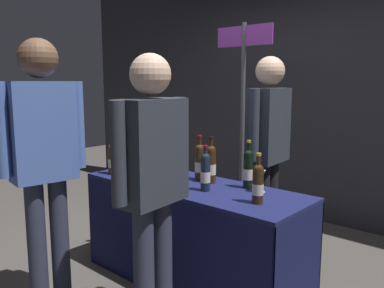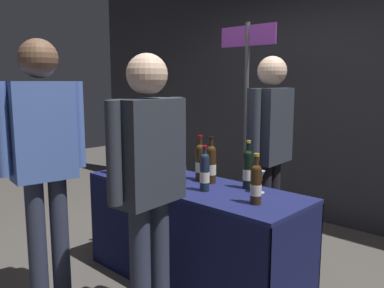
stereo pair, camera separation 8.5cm
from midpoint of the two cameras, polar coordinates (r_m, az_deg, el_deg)
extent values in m
plane|color=#514C47|center=(3.24, 0.80, -19.08)|extent=(12.00, 12.00, 0.00)
cube|color=#2D2D33|center=(4.55, 18.54, 8.74)|extent=(7.49, 0.12, 3.08)
cube|color=#191E51|center=(2.96, 0.83, -6.00)|extent=(1.75, 0.62, 0.02)
cube|color=#141942|center=(2.88, -3.43, -14.56)|extent=(1.75, 0.01, 0.75)
cube|color=#141942|center=(3.29, 4.48, -11.48)|extent=(1.75, 0.01, 0.75)
cube|color=#141942|center=(3.69, -9.29, -9.32)|extent=(0.01, 0.62, 0.75)
cube|color=#141942|center=(2.62, 15.59, -17.36)|extent=(0.01, 0.62, 0.75)
cylinder|color=black|center=(2.97, -0.73, -3.51)|extent=(0.07, 0.07, 0.22)
sphere|color=black|center=(2.95, -0.73, -1.43)|extent=(0.07, 0.07, 0.07)
cylinder|color=black|center=(2.94, -0.73, -0.68)|extent=(0.03, 0.03, 0.08)
cylinder|color=black|center=(2.93, -0.74, 0.24)|extent=(0.03, 0.03, 0.02)
cylinder|color=beige|center=(2.97, -0.73, -3.84)|extent=(0.07, 0.07, 0.07)
cylinder|color=#38230F|center=(2.50, 10.05, -6.05)|extent=(0.07, 0.07, 0.21)
sphere|color=#38230F|center=(2.48, 10.12, -3.65)|extent=(0.07, 0.07, 0.07)
cylinder|color=#38230F|center=(2.47, 10.15, -2.70)|extent=(0.03, 0.03, 0.08)
cylinder|color=#B7932D|center=(2.46, 10.18, -1.54)|extent=(0.03, 0.03, 0.02)
cylinder|color=beige|center=(2.51, 10.04, -6.43)|extent=(0.07, 0.07, 0.07)
cylinder|color=#38230F|center=(3.06, 1.97, -2.92)|extent=(0.07, 0.07, 0.24)
sphere|color=#38230F|center=(3.04, 1.98, -0.67)|extent=(0.07, 0.07, 0.07)
cylinder|color=#38230F|center=(3.03, 1.98, 0.11)|extent=(0.03, 0.03, 0.08)
cylinder|color=maroon|center=(3.02, 1.99, 1.07)|extent=(0.03, 0.03, 0.02)
cylinder|color=beige|center=(3.06, 1.97, -3.27)|extent=(0.07, 0.07, 0.08)
cylinder|color=#38230F|center=(3.32, -10.31, -2.34)|extent=(0.07, 0.07, 0.22)
sphere|color=#38230F|center=(3.30, -10.36, -0.49)|extent=(0.07, 0.07, 0.07)
cylinder|color=#38230F|center=(3.30, -10.38, 0.16)|extent=(0.03, 0.03, 0.08)
cylinder|color=maroon|center=(3.29, -10.40, 0.96)|extent=(0.03, 0.03, 0.02)
cylinder|color=beige|center=(3.32, -10.30, -2.63)|extent=(0.07, 0.07, 0.07)
cylinder|color=#38230F|center=(3.28, -3.78, -2.46)|extent=(0.07, 0.07, 0.20)
sphere|color=#38230F|center=(3.26, -3.79, -0.70)|extent=(0.07, 0.07, 0.07)
cylinder|color=#38230F|center=(3.26, -3.80, -0.12)|extent=(0.03, 0.03, 0.07)
cylinder|color=black|center=(3.25, -3.81, 0.62)|extent=(0.03, 0.03, 0.02)
cylinder|color=beige|center=(3.28, -3.77, -2.74)|extent=(0.07, 0.07, 0.07)
cylinder|color=black|center=(2.85, 8.83, -3.94)|extent=(0.07, 0.07, 0.24)
sphere|color=black|center=(2.82, 8.89, -1.55)|extent=(0.07, 0.07, 0.07)
cylinder|color=black|center=(2.81, 8.91, -0.71)|extent=(0.03, 0.03, 0.08)
cylinder|color=#B7932D|center=(2.81, 8.93, 0.32)|extent=(0.03, 0.03, 0.02)
cylinder|color=beige|center=(2.85, 8.82, -4.31)|extent=(0.07, 0.07, 0.08)
cylinder|color=#192333|center=(2.76, 2.70, -4.35)|extent=(0.07, 0.07, 0.23)
sphere|color=#192333|center=(2.73, 2.72, -1.97)|extent=(0.07, 0.07, 0.07)
cylinder|color=#192333|center=(2.73, 2.73, -1.28)|extent=(0.03, 0.03, 0.07)
cylinder|color=maroon|center=(2.72, 2.73, -0.40)|extent=(0.03, 0.03, 0.02)
cylinder|color=beige|center=(2.76, 2.70, -4.72)|extent=(0.07, 0.07, 0.07)
cylinder|color=black|center=(3.15, -7.02, -2.99)|extent=(0.08, 0.08, 0.20)
sphere|color=black|center=(3.13, -7.05, -1.17)|extent=(0.08, 0.08, 0.08)
cylinder|color=black|center=(3.13, -7.07, -0.38)|extent=(0.03, 0.03, 0.09)
cylinder|color=black|center=(3.12, -7.09, 0.57)|extent=(0.04, 0.04, 0.02)
cylinder|color=beige|center=(3.16, -7.01, -3.28)|extent=(0.08, 0.08, 0.06)
cylinder|color=#38230F|center=(2.97, 3.57, -3.25)|extent=(0.07, 0.07, 0.25)
sphere|color=#38230F|center=(2.95, 3.59, -0.89)|extent=(0.07, 0.07, 0.07)
cylinder|color=#38230F|center=(2.94, 3.60, -0.08)|extent=(0.03, 0.03, 0.08)
cylinder|color=black|center=(2.93, 3.61, 0.90)|extent=(0.03, 0.03, 0.02)
cylinder|color=beige|center=(2.97, 3.57, -3.62)|extent=(0.07, 0.07, 0.08)
cylinder|color=silver|center=(2.78, 10.48, -6.79)|extent=(0.07, 0.07, 0.00)
cylinder|color=silver|center=(2.77, 10.50, -6.01)|extent=(0.01, 0.01, 0.08)
cone|color=silver|center=(2.76, 10.54, -4.51)|extent=(0.07, 0.07, 0.07)
cylinder|color=#590C19|center=(2.76, 10.53, -4.92)|extent=(0.04, 0.04, 0.02)
cylinder|color=silver|center=(3.33, -5.56, -4.07)|extent=(0.06, 0.06, 0.00)
cylinder|color=silver|center=(3.33, -5.57, -3.41)|extent=(0.01, 0.01, 0.08)
cone|color=silver|center=(3.31, -5.59, -2.20)|extent=(0.06, 0.06, 0.07)
cylinder|color=#590C19|center=(3.31, -5.59, -2.52)|extent=(0.04, 0.04, 0.02)
cylinder|color=slate|center=(3.49, -7.54, -2.10)|extent=(0.09, 0.09, 0.17)
cylinder|color=#38722D|center=(3.49, -7.54, 0.03)|extent=(0.03, 0.03, 0.26)
ellipsoid|color=red|center=(3.47, -7.84, 2.14)|extent=(0.03, 0.03, 0.05)
cylinder|color=#38722D|center=(3.48, -7.25, 0.29)|extent=(0.02, 0.01, 0.29)
ellipsoid|color=red|center=(3.46, -7.21, 2.66)|extent=(0.03, 0.03, 0.05)
cylinder|color=#38722D|center=(3.50, -7.54, -0.32)|extent=(0.03, 0.04, 0.21)
ellipsoid|color=#E05B1E|center=(3.48, -7.93, 1.40)|extent=(0.03, 0.03, 0.05)
cylinder|color=#38722D|center=(3.48, -7.78, 0.02)|extent=(0.01, 0.02, 0.26)
ellipsoid|color=gold|center=(3.47, -7.70, 2.14)|extent=(0.03, 0.03, 0.05)
cube|color=silver|center=(2.79, -1.84, -5.06)|extent=(0.17, 0.05, 0.15)
cylinder|color=black|center=(3.56, 12.04, -9.12)|extent=(0.12, 0.12, 0.86)
cylinder|color=black|center=(3.42, 10.81, -9.82)|extent=(0.12, 0.12, 0.86)
cube|color=#2D333D|center=(3.34, 11.82, 2.58)|extent=(0.24, 0.43, 0.61)
sphere|color=beige|center=(3.32, 12.07, 10.14)|extent=(0.24, 0.24, 0.24)
cylinder|color=#2D333D|center=(3.56, 13.67, 3.29)|extent=(0.08, 0.08, 0.56)
cylinder|color=#2D333D|center=(3.11, 9.75, 2.64)|extent=(0.08, 0.08, 0.56)
cylinder|color=#2D3347|center=(2.43, -6.30, -18.08)|extent=(0.12, 0.12, 0.83)
cylinder|color=#2D3347|center=(2.54, -3.64, -16.82)|extent=(0.12, 0.12, 0.83)
cube|color=#2D333D|center=(2.26, -5.18, -1.04)|extent=(0.25, 0.44, 0.59)
sphere|color=beige|center=(2.23, -5.34, 9.85)|extent=(0.23, 0.23, 0.23)
cylinder|color=#2D333D|center=(2.08, -9.94, -1.34)|extent=(0.08, 0.08, 0.54)
cylinder|color=#2D333D|center=(2.45, -1.14, 0.31)|extent=(0.08, 0.08, 0.54)
cylinder|color=#2D3347|center=(2.89, -20.36, -13.49)|extent=(0.12, 0.12, 0.89)
cylinder|color=#2D3347|center=(2.93, -17.45, -13.01)|extent=(0.12, 0.12, 0.89)
cube|color=#4C6BB7|center=(2.72, -19.69, 1.77)|extent=(0.27, 0.42, 0.63)
sphere|color=brown|center=(2.71, -20.21, 11.38)|extent=(0.24, 0.24, 0.24)
cylinder|color=#4C6BB7|center=(2.66, -24.64, 1.86)|extent=(0.08, 0.08, 0.58)
cylinder|color=#4C6BB7|center=(2.80, -15.05, 2.68)|extent=(0.08, 0.08, 0.58)
cylinder|color=#47474C|center=(3.97, 8.26, 1.84)|extent=(0.04, 0.04, 2.07)
cube|color=#7A3393|center=(3.97, 8.56, 15.00)|extent=(0.62, 0.02, 0.19)
camera|label=1|loc=(0.04, -89.15, 0.13)|focal=37.46mm
camera|label=2|loc=(0.04, 90.85, -0.13)|focal=37.46mm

